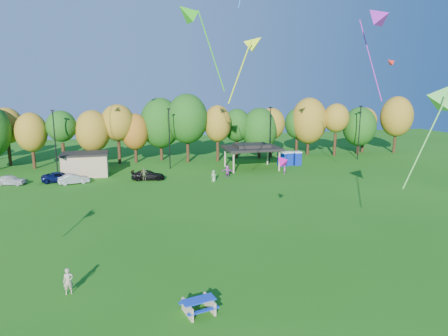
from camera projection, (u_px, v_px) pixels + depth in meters
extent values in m
plane|color=#19600F|center=(216.00, 312.00, 22.19)|extent=(160.00, 160.00, 0.00)
cylinder|color=black|center=(10.00, 154.00, 62.40)|extent=(0.50, 0.50, 3.79)
ellipsoid|color=olive|center=(6.00, 126.00, 61.50)|extent=(4.94, 4.94, 5.58)
cylinder|color=black|center=(34.00, 158.00, 60.34)|extent=(0.50, 0.50, 3.34)
ellipsoid|color=olive|center=(31.00, 132.00, 59.55)|extent=(4.61, 4.61, 5.88)
cylinder|color=black|center=(64.00, 155.00, 61.15)|extent=(0.50, 0.50, 3.82)
ellipsoid|color=#144C0F|center=(61.00, 126.00, 60.25)|extent=(4.43, 4.43, 4.73)
cylinder|color=black|center=(94.00, 155.00, 62.88)|extent=(0.50, 0.50, 3.25)
ellipsoid|color=olive|center=(93.00, 131.00, 62.11)|extent=(5.33, 5.33, 6.53)
cylinder|color=black|center=(119.00, 151.00, 64.26)|extent=(0.50, 0.50, 3.96)
ellipsoid|color=olive|center=(118.00, 123.00, 63.33)|extent=(5.31, 5.31, 5.82)
cylinder|color=black|center=(136.00, 153.00, 65.23)|extent=(0.50, 0.50, 3.05)
ellipsoid|color=#995914|center=(135.00, 132.00, 64.51)|extent=(4.54, 4.54, 5.87)
cylinder|color=black|center=(161.00, 149.00, 67.30)|extent=(0.50, 0.50, 3.77)
ellipsoid|color=#144C0F|center=(161.00, 123.00, 66.41)|extent=(6.69, 6.69, 8.35)
cylinder|color=black|center=(188.00, 149.00, 65.36)|extent=(0.50, 0.50, 4.28)
ellipsoid|color=#144C0F|center=(187.00, 119.00, 64.35)|extent=(6.64, 6.64, 8.01)
cylinder|color=black|center=(218.00, 150.00, 66.28)|extent=(0.50, 0.50, 3.76)
ellipsoid|color=olive|center=(218.00, 124.00, 65.39)|extent=(4.49, 4.49, 6.02)
cylinder|color=black|center=(237.00, 148.00, 69.17)|extent=(0.50, 0.50, 3.43)
ellipsoid|color=#144C0F|center=(237.00, 125.00, 68.36)|extent=(4.77, 4.77, 5.63)
cylinder|color=black|center=(259.00, 150.00, 69.31)|extent=(0.50, 0.50, 2.95)
ellipsoid|color=#144C0F|center=(260.00, 130.00, 68.62)|extent=(6.14, 6.14, 7.54)
cylinder|color=black|center=(271.00, 147.00, 70.24)|extent=(0.50, 0.50, 3.52)
ellipsoid|color=olive|center=(271.00, 124.00, 69.40)|extent=(4.78, 4.78, 5.53)
cylinder|color=black|center=(297.00, 145.00, 73.17)|extent=(0.50, 0.50, 3.39)
ellipsoid|color=#144C0F|center=(297.00, 123.00, 72.37)|extent=(4.54, 4.54, 5.46)
cylinder|color=black|center=(308.00, 145.00, 72.31)|extent=(0.50, 0.50, 3.72)
ellipsoid|color=olive|center=(309.00, 121.00, 71.43)|extent=(6.32, 6.32, 8.24)
cylinder|color=black|center=(335.00, 145.00, 71.43)|extent=(0.50, 0.50, 4.06)
ellipsoid|color=olive|center=(336.00, 118.00, 70.47)|extent=(4.50, 4.50, 5.13)
cylinder|color=black|center=(358.00, 146.00, 73.24)|extent=(0.50, 0.50, 3.05)
ellipsoid|color=#144C0F|center=(359.00, 126.00, 72.52)|extent=(5.97, 5.97, 7.05)
cylinder|color=black|center=(363.00, 143.00, 75.11)|extent=(0.50, 0.50, 3.55)
ellipsoid|color=olive|center=(364.00, 121.00, 74.27)|extent=(4.60, 4.60, 4.99)
cylinder|color=black|center=(394.00, 142.00, 74.62)|extent=(0.50, 0.50, 4.07)
ellipsoid|color=olive|center=(397.00, 116.00, 73.66)|extent=(5.83, 5.83, 7.42)
cylinder|color=black|center=(55.00, 143.00, 55.96)|extent=(0.16, 0.16, 9.00)
cube|color=black|center=(52.00, 111.00, 55.05)|extent=(0.50, 0.25, 0.18)
cylinder|color=black|center=(169.00, 139.00, 59.75)|extent=(0.16, 0.16, 9.00)
cube|color=black|center=(169.00, 109.00, 58.84)|extent=(0.50, 0.25, 0.18)
cylinder|color=black|center=(270.00, 136.00, 63.55)|extent=(0.16, 0.16, 9.00)
cube|color=black|center=(271.00, 108.00, 62.64)|extent=(0.50, 0.25, 0.18)
cylinder|color=black|center=(359.00, 133.00, 67.34)|extent=(0.16, 0.16, 9.00)
cube|color=black|center=(361.00, 106.00, 66.43)|extent=(0.50, 0.25, 0.18)
cube|color=tan|center=(85.00, 165.00, 55.61)|extent=(6.00, 4.00, 3.00)
cube|color=black|center=(85.00, 154.00, 55.29)|extent=(6.30, 4.30, 0.25)
cylinder|color=tan|center=(234.00, 163.00, 57.15)|extent=(0.24, 0.24, 3.00)
cylinder|color=tan|center=(279.00, 161.00, 58.81)|extent=(0.24, 0.24, 3.00)
cylinder|color=tan|center=(225.00, 157.00, 61.90)|extent=(0.24, 0.24, 3.00)
cylinder|color=tan|center=(268.00, 155.00, 63.56)|extent=(0.24, 0.24, 3.00)
cube|color=black|center=(252.00, 148.00, 60.02)|extent=(8.20, 6.20, 0.35)
cube|color=black|center=(252.00, 145.00, 59.94)|extent=(5.00, 3.50, 0.45)
cube|color=navy|center=(282.00, 160.00, 62.44)|extent=(1.10, 1.10, 2.00)
cube|color=silver|center=(282.00, 153.00, 62.22)|extent=(1.15, 1.15, 0.18)
cube|color=navy|center=(289.00, 159.00, 63.05)|extent=(1.10, 1.10, 2.00)
cube|color=silver|center=(289.00, 152.00, 62.83)|extent=(1.15, 1.15, 0.18)
cube|color=navy|center=(297.00, 159.00, 63.12)|extent=(1.10, 1.10, 2.00)
cube|color=silver|center=(297.00, 152.00, 62.90)|extent=(1.15, 1.15, 0.18)
cube|color=tan|center=(188.00, 310.00, 21.81)|extent=(0.45, 1.48, 0.74)
cube|color=tan|center=(210.00, 304.00, 22.40)|extent=(0.45, 1.48, 0.74)
cube|color=#1539B9|center=(199.00, 300.00, 22.02)|extent=(1.97, 1.16, 0.06)
cube|color=#1539B9|center=(203.00, 311.00, 21.53)|extent=(1.86, 0.66, 0.05)
cube|color=#1539B9|center=(194.00, 300.00, 22.64)|extent=(1.86, 0.66, 0.05)
imported|color=tan|center=(68.00, 281.00, 24.03)|extent=(0.64, 0.47, 1.63)
imported|color=silver|center=(10.00, 180.00, 50.54)|extent=(4.06, 2.41, 1.30)
imported|color=#A1A0A6|center=(74.00, 179.00, 51.15)|extent=(4.01, 2.18, 1.25)
imported|color=#0C1349|center=(60.00, 177.00, 52.33)|extent=(4.78, 2.70, 1.26)
imported|color=black|center=(148.00, 175.00, 53.32)|extent=(4.60, 2.37, 1.28)
imported|color=#A847AC|center=(227.00, 171.00, 54.75)|extent=(1.61, 1.15, 1.68)
imported|color=#647044|center=(144.00, 174.00, 52.49)|extent=(1.11, 0.52, 1.84)
imported|color=#A34C94|center=(285.00, 169.00, 56.73)|extent=(0.62, 0.68, 1.56)
imported|color=#81A26F|center=(214.00, 176.00, 52.34)|extent=(0.84, 0.89, 1.53)
cone|color=purple|center=(375.00, 15.00, 34.29)|extent=(2.74, 2.96, 2.39)
cylinder|color=purple|center=(371.00, 60.00, 37.27)|extent=(1.53, 2.49, 7.55)
cone|color=#D8FF1A|center=(255.00, 43.00, 30.75)|extent=(2.20, 1.94, 1.84)
cylinder|color=#D8FF1A|center=(240.00, 72.00, 30.36)|extent=(1.72, 0.74, 4.73)
cone|color=#CB0B84|center=(281.00, 160.00, 26.69)|extent=(1.22, 1.29, 1.05)
cone|color=green|center=(186.00, 13.00, 33.06)|extent=(2.54, 2.11, 2.28)
cylinder|color=green|center=(212.00, 52.00, 33.80)|extent=(2.46, 0.58, 6.61)
cylinder|color=#54BC42|center=(425.00, 142.00, 26.83)|extent=(2.42, 0.77, 6.61)
cone|color=red|center=(390.00, 62.00, 50.51)|extent=(1.29, 1.06, 1.19)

